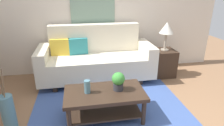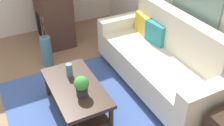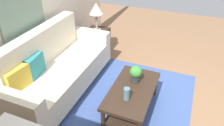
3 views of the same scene
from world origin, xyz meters
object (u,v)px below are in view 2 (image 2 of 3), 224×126
fireplace (53,11)px  floor_vase (47,51)px  coffee_table (76,93)px  throw_pillow_mustard (143,24)px  throw_pillow_teal (156,33)px  potted_plant_tabletop (82,86)px  tabletop_vase (69,70)px  couch (161,61)px

fireplace → floor_vase: bearing=-26.2°
coffee_table → fireplace: 2.07m
throw_pillow_mustard → throw_pillow_teal: same height
throw_pillow_mustard → potted_plant_tabletop: size_ratio=1.37×
throw_pillow_mustard → tabletop_vase: size_ratio=1.97×
couch → floor_vase: size_ratio=4.31×
throw_pillow_mustard → couch: bearing=-10.5°
throw_pillow_mustard → potted_plant_tabletop: bearing=-58.4°
couch → potted_plant_tabletop: couch is taller
couch → coffee_table: size_ratio=2.00×
throw_pillow_mustard → potted_plant_tabletop: (0.86, -1.39, -0.11)m
potted_plant_tabletop → fireplace: bearing=171.7°
couch → floor_vase: (-1.28, -1.32, -0.18)m
potted_plant_tabletop → floor_vase: (-1.45, -0.05, -0.32)m
throw_pillow_teal → throw_pillow_mustard: bearing=180.0°
fireplace → couch: bearing=24.9°
tabletop_vase → floor_vase: tabletop_vase is taller
coffee_table → fireplace: size_ratio=0.95×
coffee_table → floor_vase: size_ratio=2.16×
couch → coffee_table: bearing=-90.8°
potted_plant_tabletop → throw_pillow_teal: bearing=110.3°
coffee_table → throw_pillow_mustard: bearing=115.2°
throw_pillow_mustard → potted_plant_tabletop: 1.64m
floor_vase → couch: bearing=46.0°
potted_plant_tabletop → fireplace: 2.24m
fireplace → coffee_table: bearing=-9.5°
throw_pillow_mustard → tabletop_vase: throw_pillow_mustard is taller
tabletop_vase → floor_vase: size_ratio=0.36×
tabletop_vase → fireplace: 1.82m
couch → coffee_table: couch is taller
coffee_table → potted_plant_tabletop: bearing=4.6°
couch → fireplace: (-2.04, -0.94, 0.16)m
coffee_table → floor_vase: 1.26m
potted_plant_tabletop → tabletop_vase: bearing=-179.5°
couch → fireplace: fireplace is taller
tabletop_vase → fireplace: size_ratio=0.16×
throw_pillow_mustard → fireplace: 1.73m
throw_pillow_teal → floor_vase: throw_pillow_teal is taller
coffee_table → potted_plant_tabletop: potted_plant_tabletop is taller
couch → coffee_table: (-0.02, -1.28, -0.12)m
throw_pillow_teal → floor_vase: 1.77m
throw_pillow_teal → floor_vase: size_ratio=0.71×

